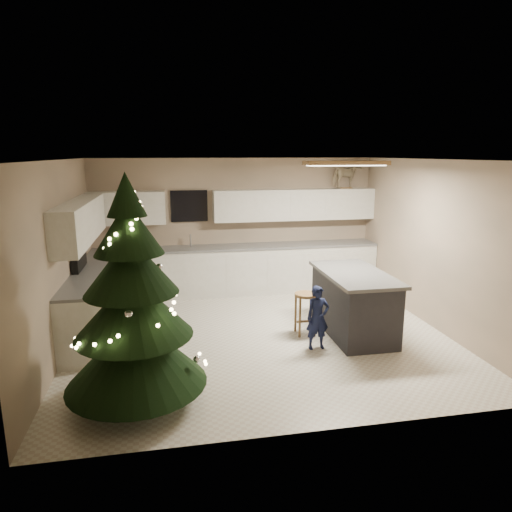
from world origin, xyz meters
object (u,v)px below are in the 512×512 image
Objects in this scene: christmas_tree at (133,313)px; toddler at (318,318)px; rocking_horse at (347,175)px; island at (353,303)px; bar_stool at (306,303)px.

christmas_tree is 2.65m from toddler.
toddler is 3.77m from rocking_horse.
rocking_horse reaches higher than toddler.
bar_stool is at bearing 173.07° from island.
rocking_horse is (1.52, 2.93, 1.82)m from toddler.
island is 2.65× the size of bar_stool.
bar_stool is 2.88m from christmas_tree.
island is 0.68× the size of christmas_tree.
toddler is at bearing -88.65° from bar_stool.
island is at bearing 30.14° from toddler.
bar_stool is 0.98× the size of rocking_horse.
rocking_horse reaches higher than christmas_tree.
bar_stool is at bearing 89.19° from toddler.
island is at bearing 143.30° from rocking_horse.
christmas_tree is 3.83× the size of rocking_horse.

